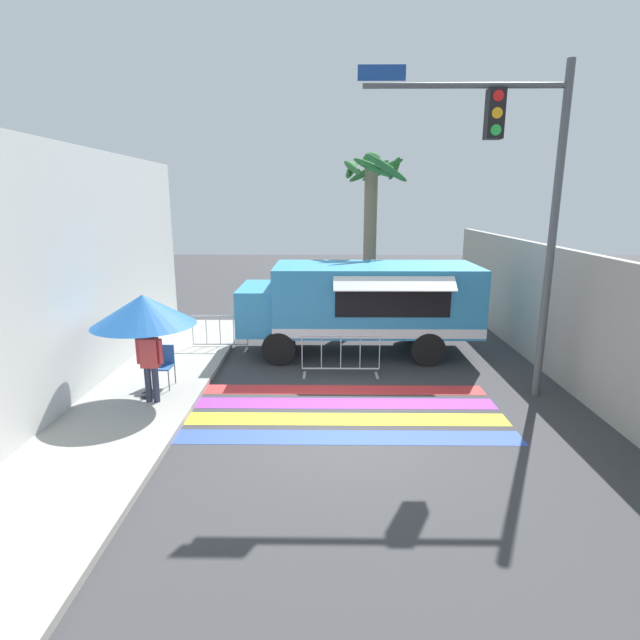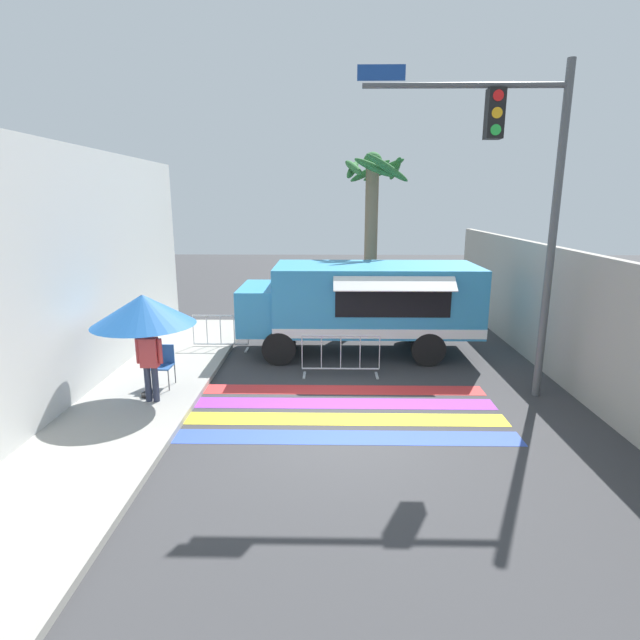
{
  "view_description": "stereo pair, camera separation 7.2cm",
  "coord_description": "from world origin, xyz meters",
  "px_view_note": "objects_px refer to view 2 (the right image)",
  "views": [
    {
      "loc": [
        -0.29,
        -8.46,
        4.09
      ],
      "look_at": [
        -0.42,
        3.01,
        1.33
      ],
      "focal_mm": 28.0,
      "sensor_mm": 36.0,
      "label": 1
    },
    {
      "loc": [
        -0.22,
        -8.45,
        4.09
      ],
      "look_at": [
        -0.42,
        3.01,
        1.33
      ],
      "focal_mm": 28.0,
      "sensor_mm": 36.0,
      "label": 2
    }
  ],
  "objects_px": {
    "food_truck": "(357,300)",
    "barricade_front": "(341,356)",
    "traffic_signal_pole": "(521,181)",
    "folding_chair": "(162,362)",
    "barricade_side": "(221,334)",
    "patio_umbrella": "(143,310)",
    "palm_tree": "(372,211)",
    "vendor_person": "(150,360)"
  },
  "relations": [
    {
      "from": "barricade_front",
      "to": "vendor_person",
      "type": "bearing_deg",
      "value": -153.89
    },
    {
      "from": "traffic_signal_pole",
      "to": "folding_chair",
      "type": "distance_m",
      "value": 8.3
    },
    {
      "from": "food_truck",
      "to": "vendor_person",
      "type": "xyz_separation_m",
      "value": [
        -4.33,
        -3.8,
        -0.47
      ]
    },
    {
      "from": "patio_umbrella",
      "to": "barricade_front",
      "type": "relative_size",
      "value": 1.16
    },
    {
      "from": "palm_tree",
      "to": "food_truck",
      "type": "bearing_deg",
      "value": -100.69
    },
    {
      "from": "vendor_person",
      "to": "barricade_front",
      "type": "bearing_deg",
      "value": 40.54
    },
    {
      "from": "barricade_front",
      "to": "palm_tree",
      "type": "bearing_deg",
      "value": 78.0
    },
    {
      "from": "barricade_front",
      "to": "traffic_signal_pole",
      "type": "bearing_deg",
      "value": -18.34
    },
    {
      "from": "folding_chair",
      "to": "barricade_front",
      "type": "xyz_separation_m",
      "value": [
        3.93,
        0.97,
        -0.16
      ]
    },
    {
      "from": "food_truck",
      "to": "patio_umbrella",
      "type": "xyz_separation_m",
      "value": [
        -4.49,
        -3.51,
        0.48
      ]
    },
    {
      "from": "folding_chair",
      "to": "barricade_side",
      "type": "height_order",
      "value": "barricade_side"
    },
    {
      "from": "food_truck",
      "to": "vendor_person",
      "type": "distance_m",
      "value": 5.78
    },
    {
      "from": "food_truck",
      "to": "palm_tree",
      "type": "distance_m",
      "value": 4.06
    },
    {
      "from": "barricade_front",
      "to": "palm_tree",
      "type": "height_order",
      "value": "palm_tree"
    },
    {
      "from": "barricade_side",
      "to": "vendor_person",
      "type": "bearing_deg",
      "value": -98.16
    },
    {
      "from": "barricade_front",
      "to": "food_truck",
      "type": "bearing_deg",
      "value": 75.77
    },
    {
      "from": "traffic_signal_pole",
      "to": "barricade_front",
      "type": "distance_m",
      "value": 5.38
    },
    {
      "from": "traffic_signal_pole",
      "to": "vendor_person",
      "type": "bearing_deg",
      "value": -174.18
    },
    {
      "from": "food_truck",
      "to": "barricade_side",
      "type": "distance_m",
      "value": 3.9
    },
    {
      "from": "food_truck",
      "to": "barricade_front",
      "type": "height_order",
      "value": "food_truck"
    },
    {
      "from": "food_truck",
      "to": "patio_umbrella",
      "type": "relative_size",
      "value": 2.93
    },
    {
      "from": "patio_umbrella",
      "to": "folding_chair",
      "type": "distance_m",
      "value": 1.44
    },
    {
      "from": "folding_chair",
      "to": "vendor_person",
      "type": "bearing_deg",
      "value": -68.28
    },
    {
      "from": "palm_tree",
      "to": "barricade_front",
      "type": "bearing_deg",
      "value": -102.0
    },
    {
      "from": "traffic_signal_pole",
      "to": "barricade_side",
      "type": "xyz_separation_m",
      "value": [
        -6.74,
        3.17,
        -3.97
      ]
    },
    {
      "from": "patio_umbrella",
      "to": "palm_tree",
      "type": "relative_size",
      "value": 0.39
    },
    {
      "from": "barricade_side",
      "to": "palm_tree",
      "type": "height_order",
      "value": "palm_tree"
    },
    {
      "from": "patio_umbrella",
      "to": "barricade_side",
      "type": "height_order",
      "value": "patio_umbrella"
    },
    {
      "from": "patio_umbrella",
      "to": "traffic_signal_pole",
      "type": "bearing_deg",
      "value": 3.51
    },
    {
      "from": "barricade_side",
      "to": "palm_tree",
      "type": "xyz_separation_m",
      "value": [
        4.39,
        3.18,
        3.26
      ]
    },
    {
      "from": "food_truck",
      "to": "barricade_front",
      "type": "distance_m",
      "value": 2.2
    },
    {
      "from": "folding_chair",
      "to": "food_truck",
      "type": "bearing_deg",
      "value": 49.84
    },
    {
      "from": "barricade_front",
      "to": "folding_chair",
      "type": "bearing_deg",
      "value": -166.1
    },
    {
      "from": "folding_chair",
      "to": "palm_tree",
      "type": "bearing_deg",
      "value": 67.52
    },
    {
      "from": "vendor_person",
      "to": "patio_umbrella",
      "type": "bearing_deg",
      "value": 133.26
    },
    {
      "from": "food_truck",
      "to": "traffic_signal_pole",
      "type": "xyz_separation_m",
      "value": [
        2.97,
        -3.05,
        2.99
      ]
    },
    {
      "from": "folding_chair",
      "to": "palm_tree",
      "type": "height_order",
      "value": "palm_tree"
    },
    {
      "from": "folding_chair",
      "to": "barricade_front",
      "type": "bearing_deg",
      "value": 30.6
    },
    {
      "from": "traffic_signal_pole",
      "to": "patio_umbrella",
      "type": "height_order",
      "value": "traffic_signal_pole"
    },
    {
      "from": "barricade_front",
      "to": "barricade_side",
      "type": "relative_size",
      "value": 1.2
    },
    {
      "from": "food_truck",
      "to": "barricade_side",
      "type": "relative_size",
      "value": 4.08
    },
    {
      "from": "food_truck",
      "to": "palm_tree",
      "type": "relative_size",
      "value": 1.13
    }
  ]
}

